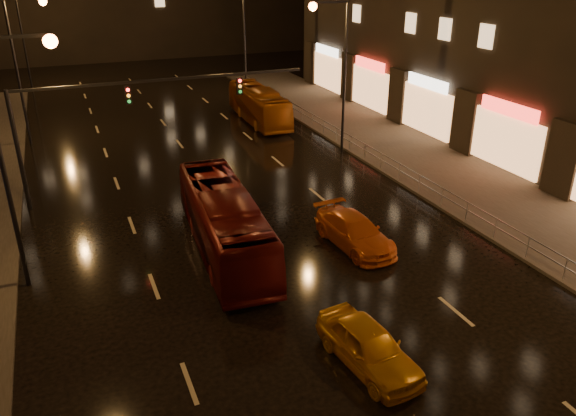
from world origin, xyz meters
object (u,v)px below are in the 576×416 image
at_px(bus_curb, 259,105).
at_px(taxi_far, 355,232).
at_px(taxi_near, 369,346).
at_px(bus_red, 224,221).

bearing_deg(bus_curb, taxi_far, -96.48).
bearing_deg(taxi_near, bus_red, 95.81).
bearing_deg(taxi_far, bus_curb, 77.28).
relative_size(bus_curb, taxi_near, 2.28).
relative_size(bus_curb, taxi_far, 2.01).
relative_size(taxi_near, taxi_far, 0.88).
bearing_deg(taxi_far, taxi_near, -119.94).
bearing_deg(bus_red, taxi_far, -13.68).
xyz_separation_m(bus_curb, taxi_near, (-6.62, -28.71, -0.62)).
distance_m(bus_red, taxi_near, 9.36).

